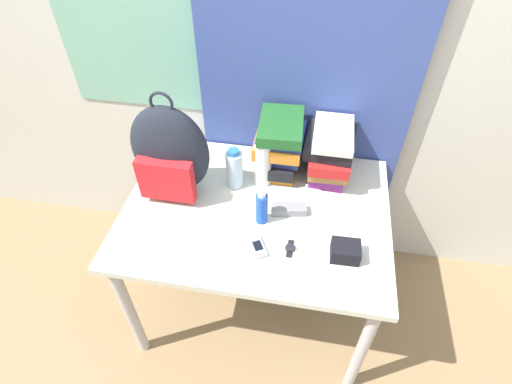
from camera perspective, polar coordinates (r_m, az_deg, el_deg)
The scene contains 14 objects.
ground_plane at distance 2.15m, azimuth -2.18°, elevation -24.64°, with size 12.00×12.00×0.00m, color #8C704C.
wall_back at distance 1.85m, azimuth 2.81°, elevation 20.26°, with size 6.00×0.06×2.50m.
curtain_blue at distance 1.79m, azimuth 7.48°, elevation 19.06°, with size 0.97×0.04×2.50m.
desk at distance 1.79m, azimuth 0.00°, elevation -4.31°, with size 1.14×0.85×0.75m.
backpack at distance 1.72m, azimuth -12.22°, elevation 5.44°, with size 0.34×0.19×0.49m.
book_stack_left at distance 1.83m, azimuth 3.41°, elevation 6.81°, with size 0.22×0.29×0.28m.
book_stack_center at distance 1.83m, azimuth 10.51°, elevation 5.61°, with size 0.22×0.29×0.25m.
water_bottle at distance 1.78m, azimuth -3.11°, elevation 3.32°, with size 0.08×0.08×0.20m.
sports_bottle at distance 1.77m, azimuth 0.99°, elevation 4.25°, with size 0.08×0.08×0.25m.
sunscreen_bottle at distance 1.63m, azimuth 0.81°, elevation -2.25°, with size 0.05×0.05×0.17m.
cell_phone at distance 1.58m, azimuth 0.25°, elevation -7.85°, with size 0.09×0.12×0.02m.
sunglasses_case at distance 1.71m, azimuth 4.71°, elevation -2.49°, with size 0.16×0.08×0.04m.
camera_pouch at distance 1.58m, azimuth 12.65°, elevation -8.25°, with size 0.11×0.09×0.07m.
wristwatch at distance 1.59m, azimuth 4.88°, elevation -8.00°, with size 0.04×0.09×0.01m.
Camera 1 is at (0.21, -0.74, 2.01)m, focal length 28.00 mm.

